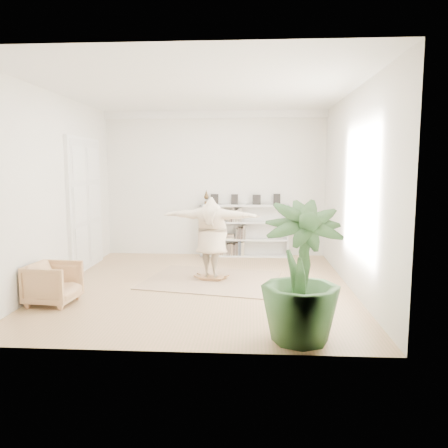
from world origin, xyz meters
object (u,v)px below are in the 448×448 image
bookshelf (244,231)px  rocker_board (212,277)px  armchair (53,283)px  person (212,235)px  houseplant (301,272)px

bookshelf → rocker_board: bearing=-103.7°
bookshelf → armchair: (-3.04, -4.07, -0.30)m
armchair → person: person is taller
rocker_board → person: person is taller
person → bookshelf: bearing=-92.5°
bookshelf → houseplant: size_ratio=1.22×
houseplant → bookshelf: bearing=98.5°
bookshelf → person: size_ratio=1.14×
armchair → rocker_board: 2.95m
armchair → bookshelf: bearing=-32.3°
armchair → houseplant: size_ratio=0.42×
rocker_board → bookshelf: bearing=87.5°
bookshelf → person: 2.53m
bookshelf → person: bearing=-103.7°
person → houseplant: 3.24m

